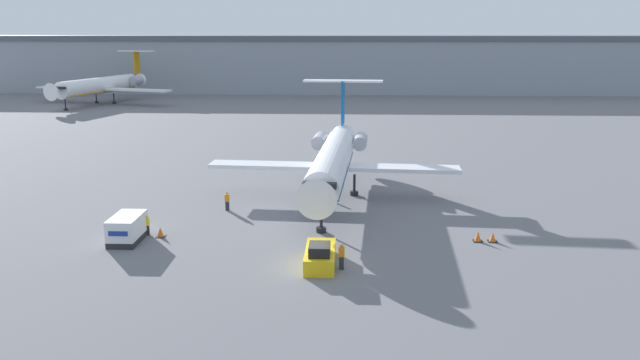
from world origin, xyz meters
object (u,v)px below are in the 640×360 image
object	(u,v)px
worker_on_apron	(147,225)
worker_near_tug	(341,255)
worker_by_wing	(227,201)
luggage_cart	(127,229)
traffic_cone_left	(160,232)
traffic_cone_mid	(493,237)
traffic_cone_right	(478,236)
airplane_main	(333,160)
airplane_parked_far_left	(102,85)
pushback_tug	(320,256)

from	to	relation	value
worker_on_apron	worker_near_tug	bearing A→B (deg)	-22.98
worker_by_wing	luggage_cart	bearing A→B (deg)	-124.98
luggage_cart	traffic_cone_left	bearing A→B (deg)	27.93
traffic_cone_left	traffic_cone_mid	world-z (taller)	traffic_cone_left
luggage_cart	traffic_cone_right	world-z (taller)	luggage_cart
worker_by_wing	worker_on_apron	xyz separation A→B (m)	(-4.94, -7.01, -0.04)
worker_near_tug	worker_on_apron	bearing A→B (deg)	157.02
luggage_cart	airplane_main	bearing A→B (deg)	41.62
worker_near_tug	traffic_cone_right	world-z (taller)	worker_near_tug
luggage_cart	worker_by_wing	bearing A→B (deg)	55.02
airplane_main	traffic_cone_left	size ratio (longest dim) A/B	36.18
airplane_main	traffic_cone_left	world-z (taller)	airplane_main
traffic_cone_mid	airplane_parked_far_left	distance (m)	107.09
worker_by_wing	worker_on_apron	distance (m)	8.58
traffic_cone_right	traffic_cone_mid	xyz separation A→B (m)	(1.10, -0.01, -0.06)
traffic_cone_left	airplane_parked_far_left	xyz separation A→B (m)	(-38.08, 86.23, 3.59)
worker_by_wing	traffic_cone_left	distance (m)	8.31
pushback_tug	traffic_cone_left	world-z (taller)	pushback_tug
worker_near_tug	luggage_cart	bearing A→B (deg)	163.04
worker_near_tug	traffic_cone_mid	size ratio (longest dim) A/B	2.62
traffic_cone_right	luggage_cart	bearing A→B (deg)	-177.48
worker_by_wing	traffic_cone_right	bearing A→B (deg)	-19.76
pushback_tug	traffic_cone_mid	size ratio (longest dim) A/B	6.82
pushback_tug	worker_on_apron	world-z (taller)	pushback_tug
pushback_tug	worker_by_wing	world-z (taller)	pushback_tug
worker_on_apron	traffic_cone_right	size ratio (longest dim) A/B	1.99
worker_by_wing	traffic_cone_right	xyz separation A→B (m)	(20.45, -7.35, -0.50)
traffic_cone_left	airplane_parked_far_left	distance (m)	94.33
worker_by_wing	traffic_cone_mid	size ratio (longest dim) A/B	2.41
airplane_main	traffic_cone_mid	bearing A→B (deg)	-44.96
worker_by_wing	airplane_parked_far_left	world-z (taller)	airplane_parked_far_left
worker_by_wing	worker_on_apron	size ratio (longest dim) A/B	1.04
pushback_tug	worker_near_tug	world-z (taller)	worker_near_tug
traffic_cone_right	traffic_cone_mid	world-z (taller)	traffic_cone_right
worker_on_apron	traffic_cone_left	distance (m)	1.29
pushback_tug	airplane_parked_far_left	distance (m)	104.69
luggage_cart	worker_on_apron	distance (m)	1.81
luggage_cart	traffic_cone_right	distance (m)	26.44
airplane_main	traffic_cone_left	bearing A→B (deg)	-136.53
luggage_cart	traffic_cone_left	xyz separation A→B (m)	(2.16, 1.14, -0.64)
traffic_cone_right	airplane_parked_far_left	distance (m)	106.44
airplane_main	worker_near_tug	xyz separation A→B (m)	(1.01, -18.41, -2.64)
luggage_cart	worker_on_apron	world-z (taller)	luggage_cart
traffic_cone_mid	worker_by_wing	bearing A→B (deg)	161.16
pushback_tug	worker_by_wing	xyz separation A→B (m)	(-8.77, 12.70, 0.22)
luggage_cart	airplane_parked_far_left	distance (m)	94.51
pushback_tug	worker_on_apron	distance (m)	14.85
traffic_cone_right	traffic_cone_mid	distance (m)	1.10
worker_on_apron	traffic_cone_mid	xyz separation A→B (m)	(26.50, -0.34, -0.51)
worker_by_wing	traffic_cone_left	size ratio (longest dim) A/B	2.23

